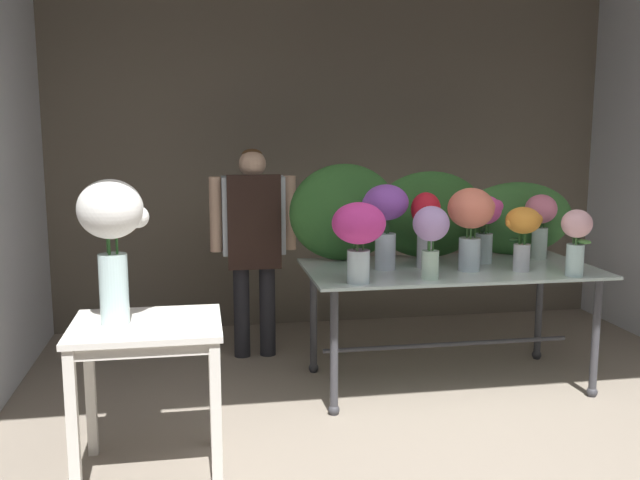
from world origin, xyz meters
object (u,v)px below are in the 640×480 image
side_table_white (147,344)px  vase_coral_lilies (471,217)px  vase_fuchsia_peonies (485,220)px  vase_lilac_roses (431,232)px  vase_crimson_carnations (425,222)px  vase_magenta_tulips (359,231)px  vase_sunset_hydrangea (523,230)px  display_table_glass (449,284)px  florist (253,230)px  vase_violet_stock (385,214)px  vase_blush_snapdragons (576,237)px  vase_white_roses_tall (112,230)px  vase_rosy_dahlias (540,219)px

side_table_white → vase_coral_lilies: 2.18m
vase_fuchsia_peonies → vase_coral_lilies: vase_coral_lilies is taller
vase_lilac_roses → vase_crimson_carnations: (0.08, 0.34, 0.02)m
vase_magenta_tulips → vase_crimson_carnations: size_ratio=0.97×
vase_sunset_hydrangea → vase_crimson_carnations: size_ratio=0.83×
vase_coral_lilies → display_table_glass: bearing=123.1°
display_table_glass → side_table_white: 2.11m
vase_lilac_roses → florist: bearing=130.8°
vase_lilac_roses → vase_fuchsia_peonies: size_ratio=0.97×
vase_violet_stock → vase_coral_lilies: size_ratio=1.04×
vase_sunset_hydrangea → vase_magenta_tulips: bearing=-171.4°
vase_fuchsia_peonies → vase_blush_snapdragons: 0.63m
vase_sunset_hydrangea → vase_white_roses_tall: size_ratio=0.59×
vase_magenta_tulips → vase_crimson_carnations: vase_crimson_carnations is taller
vase_lilac_roses → vase_sunset_hydrangea: bearing=10.9°
display_table_glass → florist: 1.50m
vase_sunset_hydrangea → vase_lilac_roses: (-0.66, -0.13, 0.02)m
side_table_white → vase_fuchsia_peonies: 2.43m
side_table_white → vase_rosy_dahlias: vase_rosy_dahlias is taller
vase_crimson_carnations → vase_fuchsia_peonies: bearing=10.2°
vase_coral_lilies → vase_white_roses_tall: size_ratio=0.76×
vase_sunset_hydrangea → vase_fuchsia_peonies: vase_fuchsia_peonies is taller
vase_blush_snapdragons → vase_white_roses_tall: (-2.70, -0.54, 0.19)m
side_table_white → vase_blush_snapdragons: (2.56, 0.54, 0.38)m
vase_crimson_carnations → vase_white_roses_tall: bearing=-152.9°
display_table_glass → vase_coral_lilies: (0.09, -0.13, 0.46)m
vase_sunset_hydrangea → vase_blush_snapdragons: bearing=-37.3°
vase_fuchsia_peonies → vase_violet_stock: bearing=-172.8°
vase_sunset_hydrangea → vase_blush_snapdragons: (0.26, -0.20, -0.02)m
vase_violet_stock → vase_blush_snapdragons: (1.11, -0.40, -0.12)m
vase_sunset_hydrangea → vase_magenta_tulips: (-1.11, -0.17, 0.05)m
vase_magenta_tulips → vase_blush_snapdragons: 1.37m
vase_lilac_roses → vase_crimson_carnations: 0.35m
vase_magenta_tulips → vase_blush_snapdragons: vase_magenta_tulips is taller
display_table_glass → vase_white_roses_tall: size_ratio=2.72×
side_table_white → vase_violet_stock: 1.79m
side_table_white → vase_violet_stock: bearing=33.1°
vase_rosy_dahlias → vase_magenta_tulips: (-1.42, -0.55, 0.03)m
vase_fuchsia_peonies → vase_white_roses_tall: bearing=-155.9°
vase_lilac_roses → vase_fuchsia_peonies: (0.52, 0.42, 0.01)m
vase_coral_lilies → vase_blush_snapdragons: size_ratio=1.29×
display_table_glass → vase_rosy_dahlias: size_ratio=4.20×
florist → vase_violet_stock: size_ratio=2.83×
vase_coral_lilies → vase_magenta_tulips: 0.82m
vase_magenta_tulips → vase_crimson_carnations: (0.53, 0.38, -0.01)m
display_table_glass → vase_magenta_tulips: vase_magenta_tulips is taller
display_table_glass → vase_white_roses_tall: bearing=-155.3°
vase_white_roses_tall → vase_crimson_carnations: bearing=27.1°
vase_rosy_dahlias → vase_blush_snapdragons: bearing=-95.0°
florist → vase_fuchsia_peonies: bearing=-25.5°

